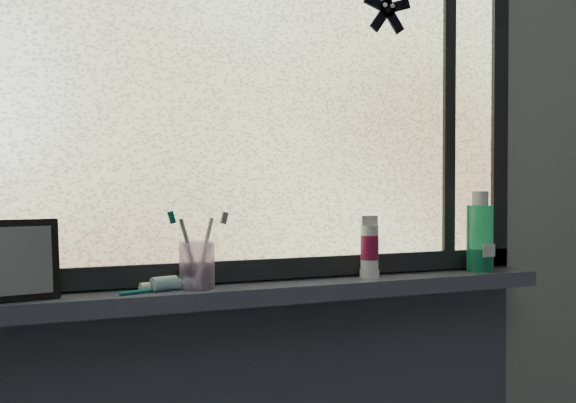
{
  "coord_description": "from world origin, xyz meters",
  "views": [
    {
      "loc": [
        -0.5,
        -0.19,
        1.25
      ],
      "look_at": [
        0.02,
        1.05,
        1.22
      ],
      "focal_mm": 40.0,
      "sensor_mm": 36.0,
      "label": 1
    }
  ],
  "objects_px": {
    "vanity_mirror": "(25,260)",
    "toothbrush_cup": "(197,265)",
    "mouthwash_bottle": "(480,231)",
    "cream_tube": "(370,245)"
  },
  "relations": [
    {
      "from": "vanity_mirror",
      "to": "toothbrush_cup",
      "type": "height_order",
      "value": "vanity_mirror"
    },
    {
      "from": "toothbrush_cup",
      "to": "mouthwash_bottle",
      "type": "bearing_deg",
      "value": -0.27
    },
    {
      "from": "toothbrush_cup",
      "to": "cream_tube",
      "type": "relative_size",
      "value": 0.93
    },
    {
      "from": "vanity_mirror",
      "to": "toothbrush_cup",
      "type": "distance_m",
      "value": 0.36
    },
    {
      "from": "vanity_mirror",
      "to": "cream_tube",
      "type": "relative_size",
      "value": 1.46
    },
    {
      "from": "toothbrush_cup",
      "to": "mouthwash_bottle",
      "type": "height_order",
      "value": "mouthwash_bottle"
    },
    {
      "from": "toothbrush_cup",
      "to": "cream_tube",
      "type": "xyz_separation_m",
      "value": [
        0.45,
        0.0,
        0.03
      ]
    },
    {
      "from": "vanity_mirror",
      "to": "cream_tube",
      "type": "height_order",
      "value": "vanity_mirror"
    },
    {
      "from": "toothbrush_cup",
      "to": "mouthwash_bottle",
      "type": "xyz_separation_m",
      "value": [
        0.79,
        -0.0,
        0.06
      ]
    },
    {
      "from": "mouthwash_bottle",
      "to": "cream_tube",
      "type": "distance_m",
      "value": 0.34
    }
  ]
}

